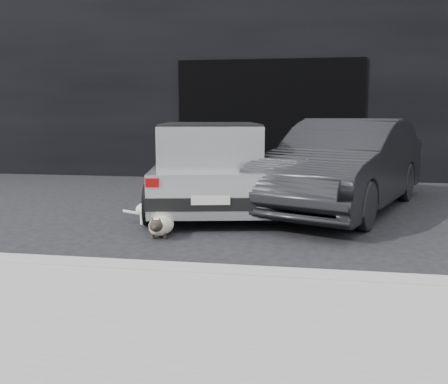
# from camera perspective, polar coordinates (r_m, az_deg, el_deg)

# --- Properties ---
(ground) EXTENTS (80.00, 80.00, 0.00)m
(ground) POSITION_cam_1_polar(r_m,az_deg,el_deg) (6.84, -5.45, -2.80)
(ground) COLOR black
(ground) RESTS_ON ground
(building_facade) EXTENTS (34.00, 4.00, 5.00)m
(building_facade) POSITION_cam_1_polar(r_m,az_deg,el_deg) (12.53, 6.14, 14.17)
(building_facade) COLOR black
(building_facade) RESTS_ON ground
(garage_opening) EXTENTS (4.00, 0.10, 2.60)m
(garage_opening) POSITION_cam_1_polar(r_m,az_deg,el_deg) (10.48, 5.42, 8.57)
(garage_opening) COLOR black
(garage_opening) RESTS_ON ground
(curb) EXTENTS (18.00, 0.25, 0.12)m
(curb) POSITION_cam_1_polar(r_m,az_deg,el_deg) (4.16, -1.09, -9.92)
(curb) COLOR gray
(curb) RESTS_ON ground
(sidewalk) EXTENTS (18.00, 2.20, 0.11)m
(sidewalk) POSITION_cam_1_polar(r_m,az_deg,el_deg) (3.08, -5.27, -17.25)
(sidewalk) COLOR gray
(sidewalk) RESTS_ON ground
(silver_hatchback) EXTENTS (2.27, 3.77, 1.30)m
(silver_hatchback) POSITION_cam_1_polar(r_m,az_deg,el_deg) (7.28, -1.67, 3.65)
(silver_hatchback) COLOR #B0B3B5
(silver_hatchback) RESTS_ON ground
(second_car) EXTENTS (2.93, 4.39, 1.37)m
(second_car) POSITION_cam_1_polar(r_m,az_deg,el_deg) (7.36, 14.41, 3.21)
(second_car) COLOR black
(second_car) RESTS_ON ground
(cat_siamese) EXTENTS (0.31, 0.83, 0.29)m
(cat_siamese) POSITION_cam_1_polar(r_m,az_deg,el_deg) (5.67, -7.62, -4.04)
(cat_siamese) COLOR beige
(cat_siamese) RESTS_ON ground
(cat_white) EXTENTS (0.86, 0.37, 0.40)m
(cat_white) POSITION_cam_1_polar(r_m,az_deg,el_deg) (6.28, -7.89, -2.13)
(cat_white) COLOR silver
(cat_white) RESTS_ON ground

